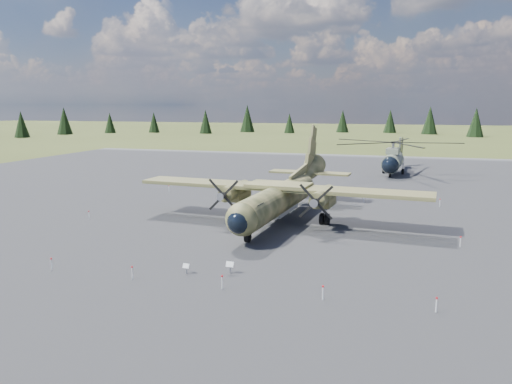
# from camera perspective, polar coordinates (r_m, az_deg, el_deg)

# --- Properties ---
(ground) EXTENTS (500.00, 500.00, 0.00)m
(ground) POSITION_cam_1_polar(r_m,az_deg,el_deg) (43.09, -0.14, -4.58)
(ground) COLOR #4C5425
(ground) RESTS_ON ground
(apron) EXTENTS (120.00, 120.00, 0.04)m
(apron) POSITION_cam_1_polar(r_m,az_deg,el_deg) (52.50, 2.97, -1.95)
(apron) COLOR #58595D
(apron) RESTS_ON ground
(transport_plane) EXTENTS (27.64, 25.06, 9.10)m
(transport_plane) POSITION_cam_1_polar(r_m,az_deg,el_deg) (47.20, 3.00, -0.06)
(transport_plane) COLOR #393E21
(transport_plane) RESTS_ON ground
(helicopter_near) EXTENTS (22.11, 25.03, 5.24)m
(helicopter_near) POSITION_cam_1_polar(r_m,az_deg,el_deg) (80.46, 15.42, 4.54)
(helicopter_near) COLOR gray
(helicopter_near) RESTS_ON ground
(info_placard_left) EXTENTS (0.46, 0.23, 0.70)m
(info_placard_left) POSITION_cam_1_polar(r_m,az_deg,el_deg) (32.88, -7.99, -8.49)
(info_placard_left) COLOR gray
(info_placard_left) RESTS_ON ground
(info_placard_right) EXTENTS (0.53, 0.24, 0.81)m
(info_placard_right) POSITION_cam_1_polar(r_m,az_deg,el_deg) (32.66, -2.99, -8.39)
(info_placard_right) COLOR gray
(info_placard_right) RESTS_ON ground
(barrier_fence) EXTENTS (33.12, 29.62, 0.85)m
(barrier_fence) POSITION_cam_1_polar(r_m,az_deg,el_deg) (43.02, -0.76, -3.90)
(barrier_fence) COLOR white
(barrier_fence) RESTS_ON ground
(treeline) EXTENTS (323.37, 320.50, 10.92)m
(treeline) POSITION_cam_1_polar(r_m,az_deg,el_deg) (47.20, 0.80, 2.67)
(treeline) COLOR black
(treeline) RESTS_ON ground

